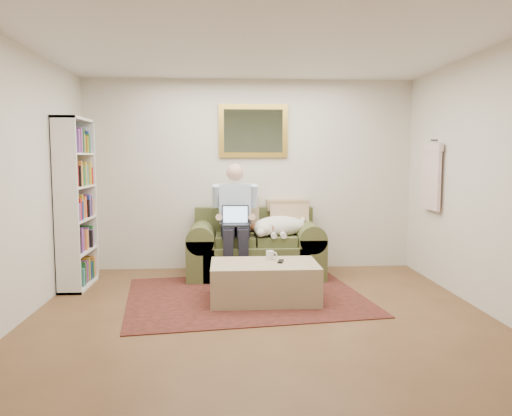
{
  "coord_description": "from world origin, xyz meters",
  "views": [
    {
      "loc": [
        -0.32,
        -4.38,
        1.54
      ],
      "look_at": [
        0.02,
        1.43,
        0.95
      ],
      "focal_mm": 35.0,
      "sensor_mm": 36.0,
      "label": 1
    }
  ],
  "objects": [
    {
      "name": "wall_mirror",
      "position": [
        0.05,
        2.47,
        1.9
      ],
      "size": [
        0.94,
        0.04,
        0.72
      ],
      "color": "gold",
      "rests_on": "room_shell"
    },
    {
      "name": "seated_man",
      "position": [
        -0.21,
        1.87,
        0.73
      ],
      "size": [
        0.57,
        0.82,
        1.46
      ],
      "primitive_type": null,
      "color": "#8CAAD8",
      "rests_on": "sofa"
    },
    {
      "name": "bookshelf",
      "position": [
        -2.1,
        1.6,
        1.0
      ],
      "size": [
        0.28,
        0.8,
        2.0
      ],
      "primitive_type": null,
      "color": "white",
      "rests_on": "room_shell"
    },
    {
      "name": "hanging_shirt",
      "position": [
        2.19,
        1.6,
        1.35
      ],
      "size": [
        0.06,
        0.52,
        0.9
      ],
      "primitive_type": null,
      "color": "#FBD4CF",
      "rests_on": "room_shell"
    },
    {
      "name": "sofa",
      "position": [
        0.05,
        2.03,
        0.3
      ],
      "size": [
        1.73,
        0.88,
        1.04
      ],
      "color": "brown",
      "rests_on": "room_shell"
    },
    {
      "name": "rug",
      "position": [
        -0.11,
        1.03,
        0.01
      ],
      "size": [
        2.82,
        2.38,
        0.01
      ],
      "primitive_type": "cube",
      "rotation": [
        0.0,
        0.0,
        0.14
      ],
      "color": "black",
      "rests_on": "room_shell"
    },
    {
      "name": "laptop",
      "position": [
        -0.21,
        1.8,
        0.76
      ],
      "size": [
        0.34,
        0.27,
        0.24
      ],
      "color": "black",
      "rests_on": "seated_man"
    },
    {
      "name": "coffee_mug",
      "position": [
        0.15,
        1.02,
        0.47
      ],
      "size": [
        0.08,
        0.08,
        0.1
      ],
      "primitive_type": "cylinder",
      "color": "white",
      "rests_on": "ottoman"
    },
    {
      "name": "ottoman",
      "position": [
        0.08,
        0.86,
        0.21
      ],
      "size": [
        1.14,
        0.73,
        0.42
      ],
      "primitive_type": "cube",
      "rotation": [
        0.0,
        0.0,
        0.0
      ],
      "color": "tan",
      "rests_on": "room_shell"
    },
    {
      "name": "tv_remote",
      "position": [
        0.26,
        0.89,
        0.43
      ],
      "size": [
        0.08,
        0.16,
        0.02
      ],
      "primitive_type": "cube",
      "rotation": [
        0.0,
        0.0,
        -0.24
      ],
      "color": "black",
      "rests_on": "ottoman"
    },
    {
      "name": "sleeping_dog",
      "position": [
        0.36,
        1.94,
        0.66
      ],
      "size": [
        0.71,
        0.45,
        0.27
      ],
      "primitive_type": null,
      "color": "white",
      "rests_on": "sofa"
    },
    {
      "name": "room_shell",
      "position": [
        0.0,
        0.35,
        1.3
      ],
      "size": [
        4.51,
        5.0,
        2.61
      ],
      "color": "brown",
      "rests_on": "ground"
    }
  ]
}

